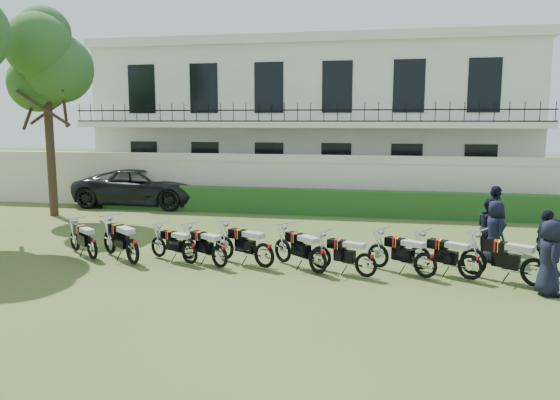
{
  "coord_description": "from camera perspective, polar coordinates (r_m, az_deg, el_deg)",
  "views": [
    {
      "loc": [
        3.74,
        -13.85,
        3.73
      ],
      "look_at": [
        0.65,
        1.7,
        1.37
      ],
      "focal_mm": 35.0,
      "sensor_mm": 36.0,
      "label": 1
    }
  ],
  "objects": [
    {
      "name": "motorcycle_1",
      "position": [
        14.53,
        -15.17,
        -4.59
      ],
      "size": [
        1.7,
        1.38,
        1.14
      ],
      "rotation": [
        0.0,
        0.0,
        0.9
      ],
      "color": "black",
      "rests_on": "ground"
    },
    {
      "name": "motorcycle_2",
      "position": [
        14.27,
        -9.43,
        -4.98
      ],
      "size": [
        1.63,
        0.88,
        0.96
      ],
      "rotation": [
        0.0,
        0.0,
        1.12
      ],
      "color": "black",
      "rests_on": "ground"
    },
    {
      "name": "motorcycle_8",
      "position": [
        13.44,
        19.29,
        -6.03
      ],
      "size": [
        1.67,
        1.06,
        1.04
      ],
      "rotation": [
        0.0,
        0.0,
        1.03
      ],
      "color": "black",
      "rests_on": "ground"
    },
    {
      "name": "officer_1",
      "position": [
        13.14,
        26.68,
        -5.26
      ],
      "size": [
        0.77,
        0.91,
        1.64
      ],
      "primitive_type": "imported",
      "rotation": [
        0.0,
        0.0,
        1.78
      ],
      "color": "black",
      "rests_on": "ground"
    },
    {
      "name": "officer_2",
      "position": [
        14.16,
        26.0,
        -4.23
      ],
      "size": [
        0.49,
        1.01,
        1.66
      ],
      "primitive_type": "imported",
      "rotation": [
        0.0,
        0.0,
        1.66
      ],
      "color": "black",
      "rests_on": "ground"
    },
    {
      "name": "motorcycle_9",
      "position": [
        13.41,
        25.17,
        -6.21
      ],
      "size": [
        1.82,
        1.17,
        1.13
      ],
      "rotation": [
        0.0,
        0.0,
        1.02
      ],
      "color": "black",
      "rests_on": "ground"
    },
    {
      "name": "motorcycle_5",
      "position": [
        13.22,
        3.98,
        -5.72
      ],
      "size": [
        1.57,
        1.35,
        1.08
      ],
      "rotation": [
        0.0,
        0.0,
        0.87
      ],
      "color": "black",
      "rests_on": "ground"
    },
    {
      "name": "perimeter_wall",
      "position": [
        22.31,
        1.53,
        1.86
      ],
      "size": [
        30.0,
        0.35,
        2.3
      ],
      "color": "beige",
      "rests_on": "ground"
    },
    {
      "name": "officer_4",
      "position": [
        15.88,
        21.05,
        -2.7
      ],
      "size": [
        0.85,
        0.95,
        1.63
      ],
      "primitive_type": "imported",
      "rotation": [
        0.0,
        0.0,
        1.92
      ],
      "color": "black",
      "rests_on": "ground"
    },
    {
      "name": "motorcycle_4",
      "position": [
        13.71,
        -1.66,
        -5.17
      ],
      "size": [
        1.84,
        1.01,
        1.09
      ],
      "rotation": [
        0.0,
        0.0,
        1.11
      ],
      "color": "black",
      "rests_on": "ground"
    },
    {
      "name": "suv",
      "position": [
        24.36,
        -14.07,
        1.29
      ],
      "size": [
        5.81,
        2.75,
        1.6
      ],
      "primitive_type": "imported",
      "rotation": [
        0.0,
        0.0,
        1.59
      ],
      "color": "black",
      "rests_on": "ground"
    },
    {
      "name": "building",
      "position": [
        28.06,
        3.63,
        8.4
      ],
      "size": [
        20.4,
        9.6,
        7.4
      ],
      "color": "white",
      "rests_on": "ground"
    },
    {
      "name": "officer_5",
      "position": [
        16.54,
        21.48,
        -1.84
      ],
      "size": [
        0.66,
        1.17,
        1.89
      ],
      "primitive_type": "imported",
      "rotation": [
        0.0,
        0.0,
        1.38
      ],
      "color": "black",
      "rests_on": "ground"
    },
    {
      "name": "motorcycle_0",
      "position": [
        15.35,
        -19.03,
        -4.32
      ],
      "size": [
        1.5,
        1.2,
        1.0
      ],
      "rotation": [
        0.0,
        0.0,
        0.91
      ],
      "color": "black",
      "rests_on": "ground"
    },
    {
      "name": "tree_west_near",
      "position": [
        22.83,
        -23.27,
        13.21
      ],
      "size": [
        3.4,
        3.2,
        7.9
      ],
      "color": "#473323",
      "rests_on": "ground"
    },
    {
      "name": "hedge",
      "position": [
        21.47,
        3.79,
        -0.22
      ],
      "size": [
        18.0,
        0.6,
        1.0
      ],
      "primitive_type": "cube",
      "color": "#224719",
      "rests_on": "ground"
    },
    {
      "name": "officer_0",
      "position": [
        12.98,
        26.31,
        -5.43
      ],
      "size": [
        0.52,
        0.79,
        1.62
      ],
      "primitive_type": "imported",
      "rotation": [
        0.0,
        0.0,
        1.57
      ],
      "color": "black",
      "rests_on": "ground"
    },
    {
      "name": "motorcycle_6",
      "position": [
        13.08,
        8.98,
        -6.12
      ],
      "size": [
        1.7,
        0.9,
        1.0
      ],
      "rotation": [
        0.0,
        0.0,
        1.13
      ],
      "color": "black",
      "rests_on": "ground"
    },
    {
      "name": "ground",
      "position": [
        14.82,
        -3.77,
        -6.14
      ],
      "size": [
        100.0,
        100.0,
        0.0
      ],
      "primitive_type": "plane",
      "color": "#334C1E",
      "rests_on": "ground"
    },
    {
      "name": "motorcycle_3",
      "position": [
        13.8,
        -6.34,
        -5.28
      ],
      "size": [
        1.62,
        1.05,
        1.01
      ],
      "rotation": [
        0.0,
        0.0,
        1.02
      ],
      "color": "black",
      "rests_on": "ground"
    },
    {
      "name": "motorcycle_7",
      "position": [
        13.31,
        14.98,
        -5.97
      ],
      "size": [
        1.67,
        1.11,
        1.05
      ],
      "rotation": [
        0.0,
        0.0,
        1.01
      ],
      "color": "black",
      "rests_on": "ground"
    },
    {
      "name": "officer_3",
      "position": [
        15.35,
        21.53,
        -3.08
      ],
      "size": [
        0.74,
        0.92,
        1.64
      ],
      "primitive_type": "imported",
      "rotation": [
        0.0,
        0.0,
        1.87
      ],
      "color": "black",
      "rests_on": "ground"
    }
  ]
}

